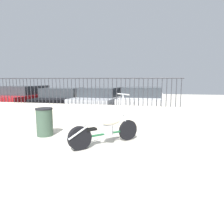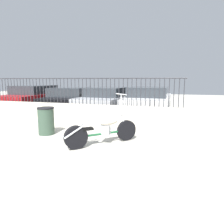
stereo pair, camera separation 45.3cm
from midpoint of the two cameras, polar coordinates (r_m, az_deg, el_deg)
ground_plane at (r=6.02m, az=-23.73°, el=-7.73°), size 40.00×40.00×0.00m
low_wall at (r=7.95m, az=-12.17°, el=-0.32°), size 8.96×0.18×0.77m
fence_railing at (r=7.85m, az=-12.42°, el=6.86°), size 8.96×0.04×0.97m
motorcycle_green at (r=5.15m, az=-1.05°, el=-5.48°), size 1.54×1.55×1.31m
trash_bin at (r=6.40m, az=-16.41°, el=-2.44°), size 0.51×0.51×0.84m
car_red at (r=11.71m, az=-19.68°, el=3.87°), size 1.99×4.34×1.37m
car_black at (r=10.63m, az=-10.23°, el=3.58°), size 2.32×4.52×1.29m
car_silver at (r=9.67m, az=0.49°, el=3.29°), size 2.15×4.41×1.32m
car_white at (r=9.42m, az=11.83°, el=3.03°), size 1.90×4.27×1.35m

